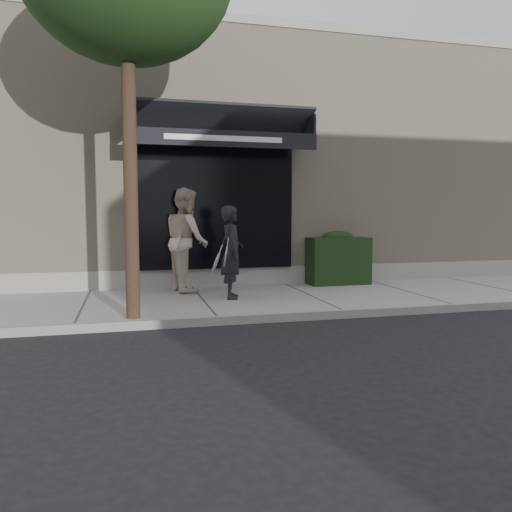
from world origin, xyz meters
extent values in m
plane|color=black|center=(0.00, 0.00, 0.00)|extent=(80.00, 80.00, 0.00)
cube|color=gray|center=(0.00, 0.00, 0.06)|extent=(20.00, 3.00, 0.12)
cube|color=gray|center=(0.00, -1.55, 0.07)|extent=(20.00, 0.10, 0.14)
cube|color=#C6B497|center=(0.00, 5.00, 2.75)|extent=(14.00, 7.00, 5.50)
cube|color=gray|center=(0.00, 1.70, 0.25)|extent=(14.02, 0.42, 0.50)
cube|color=gray|center=(0.00, 1.65, 5.55)|extent=(14.30, 0.35, 0.18)
cube|color=black|center=(-1.50, 1.55, 1.80)|extent=(3.20, 0.30, 2.60)
cube|color=gray|center=(-3.10, 1.70, 1.80)|extent=(0.08, 0.40, 2.60)
cube|color=gray|center=(0.10, 1.70, 1.80)|extent=(0.08, 0.40, 2.60)
cube|color=gray|center=(-1.50, 1.70, 3.14)|extent=(3.36, 0.40, 0.12)
cube|color=black|center=(-1.50, 1.00, 3.40)|extent=(3.60, 1.03, 0.55)
cube|color=black|center=(-1.50, 0.50, 3.01)|extent=(3.60, 0.05, 0.30)
cube|color=white|center=(-1.50, 0.47, 3.01)|extent=(2.20, 0.01, 0.10)
cube|color=black|center=(-3.28, 1.00, 3.32)|extent=(0.04, 1.00, 0.45)
cube|color=black|center=(0.28, 1.00, 3.32)|extent=(0.04, 1.00, 0.45)
cube|color=black|center=(1.10, 1.25, 0.62)|extent=(1.30, 0.70, 1.00)
ellipsoid|color=black|center=(1.10, 1.25, 1.12)|extent=(0.71, 0.38, 0.27)
cylinder|color=black|center=(-3.20, -1.30, 2.40)|extent=(0.20, 0.20, 4.80)
imported|color=black|center=(-1.47, -0.01, 0.95)|extent=(0.49, 0.66, 1.65)
torus|color=silver|center=(-1.65, -0.33, 0.91)|extent=(0.13, 0.31, 0.30)
cylinder|color=silver|center=(-1.65, -0.33, 0.91)|extent=(0.10, 0.27, 0.27)
cylinder|color=silver|center=(-1.65, -0.33, 0.91)|extent=(0.18, 0.06, 0.05)
cylinder|color=black|center=(-1.65, -0.33, 0.91)|extent=(0.20, 0.07, 0.06)
torus|color=silver|center=(-1.81, -0.34, 0.81)|extent=(0.22, 0.33, 0.29)
cylinder|color=silver|center=(-1.81, -0.34, 0.81)|extent=(0.18, 0.29, 0.25)
cylinder|color=silver|center=(-1.81, -0.34, 0.81)|extent=(0.17, 0.08, 0.08)
cylinder|color=black|center=(-1.81, -0.34, 0.81)|extent=(0.20, 0.09, 0.10)
imported|color=beige|center=(-2.16, 1.03, 1.13)|extent=(0.91, 1.09, 2.01)
torus|color=silver|center=(-2.33, 0.79, 1.12)|extent=(0.09, 0.31, 0.30)
cylinder|color=silver|center=(-2.33, 0.79, 1.12)|extent=(0.06, 0.27, 0.27)
cylinder|color=silver|center=(-2.33, 0.79, 1.12)|extent=(0.18, 0.02, 0.06)
cylinder|color=black|center=(-2.33, 0.79, 1.12)|extent=(0.20, 0.04, 0.07)
camera|label=1|loc=(-3.23, -8.68, 1.65)|focal=35.00mm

